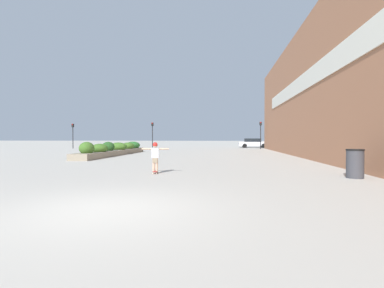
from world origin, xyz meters
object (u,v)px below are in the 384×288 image
(car_leftmost, at_px, (253,143))
(skateboard, at_px, (155,172))
(traffic_light_left, at_px, (152,131))
(traffic_light_far_left, at_px, (73,132))
(trash_bin, at_px, (355,164))
(traffic_light_right, at_px, (261,131))
(car_center_left, at_px, (332,142))
(skateboarder, at_px, (155,154))

(car_leftmost, bearing_deg, skateboard, -12.08)
(traffic_light_left, bearing_deg, traffic_light_far_left, -179.94)
(car_leftmost, relative_size, traffic_light_left, 1.24)
(trash_bin, xyz_separation_m, traffic_light_left, (-14.20, 28.06, 1.86))
(car_leftmost, xyz_separation_m, traffic_light_right, (0.45, -5.09, 1.69))
(skateboard, height_order, car_leftmost, car_leftmost)
(skateboard, relative_size, trash_bin, 0.57)
(trash_bin, distance_m, car_leftmost, 33.81)
(car_center_left, xyz_separation_m, traffic_light_right, (-11.48, -7.37, 1.64))
(traffic_light_far_left, bearing_deg, trash_bin, -47.84)
(trash_bin, relative_size, traffic_light_far_left, 0.31)
(skateboarder, relative_size, traffic_light_left, 0.33)
(car_leftmost, bearing_deg, traffic_light_far_left, -77.08)
(car_leftmost, xyz_separation_m, traffic_light_left, (-13.88, -5.74, 1.66))
(car_leftmost, xyz_separation_m, car_center_left, (11.93, 2.28, 0.05))
(trash_bin, bearing_deg, car_leftmost, 90.54)
(car_center_left, height_order, traffic_light_far_left, traffic_light_far_left)
(skateboard, xyz_separation_m, traffic_light_far_left, (-17.97, 27.46, 2.25))
(skateboarder, height_order, car_center_left, car_center_left)
(trash_bin, height_order, traffic_light_far_left, traffic_light_far_left)
(traffic_light_left, distance_m, traffic_light_far_left, 11.21)
(skateboard, bearing_deg, car_leftmost, 70.74)
(traffic_light_left, height_order, traffic_light_far_left, traffic_light_left)
(skateboard, distance_m, car_leftmost, 33.97)
(trash_bin, distance_m, traffic_light_left, 31.51)
(skateboarder, xyz_separation_m, traffic_light_far_left, (-17.97, 27.46, 1.52))
(car_center_left, relative_size, traffic_light_left, 1.12)
(skateboarder, relative_size, traffic_light_right, 0.33)
(car_leftmost, distance_m, traffic_light_right, 5.38)
(skateboarder, xyz_separation_m, car_leftmost, (7.11, 33.22, -0.08))
(traffic_light_left, relative_size, traffic_light_far_left, 1.03)
(skateboard, height_order, traffic_light_left, traffic_light_left)
(skateboarder, relative_size, traffic_light_far_left, 0.34)
(traffic_light_right, height_order, traffic_light_far_left, traffic_light_right)
(skateboarder, bearing_deg, traffic_light_right, 67.78)
(traffic_light_right, bearing_deg, skateboarder, -105.04)
(skateboarder, distance_m, car_leftmost, 33.97)
(skateboard, relative_size, traffic_light_far_left, 0.17)
(traffic_light_far_left, bearing_deg, car_center_left, 12.24)
(traffic_light_left, xyz_separation_m, traffic_light_far_left, (-11.20, -0.01, -0.06))
(skateboarder, bearing_deg, car_leftmost, 70.74)
(skateboarder, xyz_separation_m, traffic_light_right, (7.56, 28.13, 1.61))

